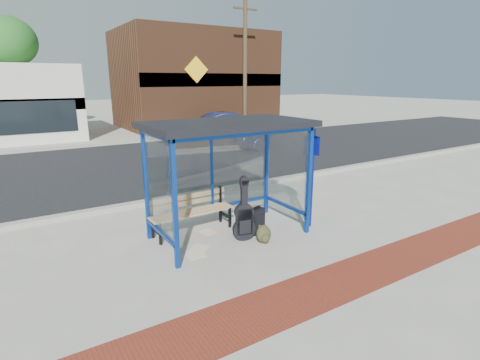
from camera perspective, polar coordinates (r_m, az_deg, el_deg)
ground at (r=8.07m, az=-1.61°, el=-8.39°), size 120.00×120.00×0.00m
brick_paver_strip at (r=6.21m, az=11.15°, el=-16.30°), size 60.00×1.00×0.01m
curb_near at (r=10.50m, az=-9.67°, el=-2.63°), size 60.00×0.25×0.12m
street_asphalt at (r=15.21m, az=-17.08°, el=2.20°), size 60.00×10.00×0.00m
curb_far at (r=20.10m, az=-20.98°, el=5.02°), size 60.00×0.25×0.12m
far_sidewalk at (r=21.95m, az=-21.97°, el=5.55°), size 60.00×4.00×0.01m
bus_shelter at (r=7.55m, az=-2.00°, el=6.37°), size 3.30×1.80×2.42m
storefront_brown at (r=27.52m, az=-7.01°, el=14.90°), size 10.00×7.08×6.40m
tree_mid at (r=28.49m, az=-32.05°, el=17.38°), size 3.60×3.60×7.03m
tree_right at (r=32.79m, az=-2.38°, el=18.94°), size 3.60×3.60×7.03m
utility_pole_east at (r=23.55m, az=0.78°, el=17.21°), size 1.60×0.24×8.00m
bench at (r=8.14m, az=-7.51°, el=-4.55°), size 1.87×0.52×0.88m
guitar_bag at (r=7.67m, az=0.61°, el=-5.88°), size 0.49×0.24×1.28m
suitcase at (r=8.08m, az=2.49°, el=-6.23°), size 0.39×0.30×0.60m
backpack at (r=7.66m, az=3.67°, el=-8.33°), size 0.35×0.33×0.37m
sign_post at (r=8.32m, az=10.91°, el=1.10°), size 0.11×0.27×2.21m
newspaper_a at (r=7.48m, az=-6.30°, el=-10.42°), size 0.53×0.53×0.01m
newspaper_b at (r=7.24m, az=-6.67°, el=-11.35°), size 0.35×0.29×0.01m
newspaper_c at (r=8.24m, az=-4.92°, el=-7.90°), size 0.36×0.41×0.01m
parked_car at (r=22.12m, az=-1.58°, el=8.50°), size 4.29×1.64×1.40m
fire_hydrant at (r=24.79m, az=2.94°, el=8.58°), size 0.36×0.24×0.80m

